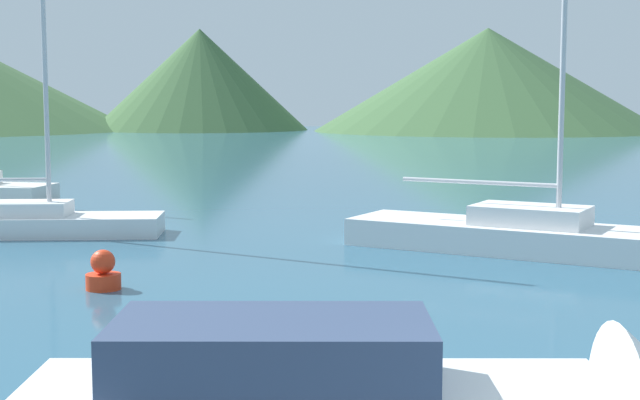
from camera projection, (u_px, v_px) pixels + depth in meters
sailboat_middle at (30, 218)px, 22.25m from camera, size 6.63×2.34×11.37m
sailboat_outer at (530, 234)px, 19.68m from camera, size 7.75×6.69×8.68m
buoy_marker at (103, 273)px, 15.83m from camera, size 0.62×0.62×0.72m
hill_central at (200, 79)px, 109.23m from camera, size 26.46×26.46×12.31m
hill_east at (487, 80)px, 103.88m from camera, size 40.53×40.53×11.97m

